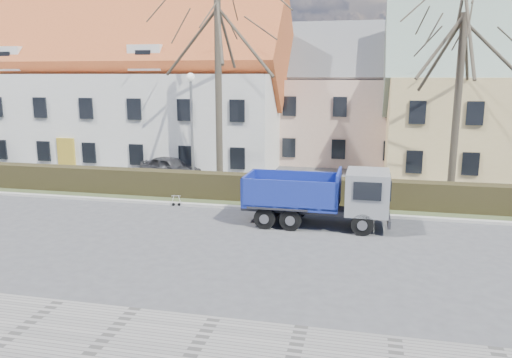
% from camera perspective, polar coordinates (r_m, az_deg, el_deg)
% --- Properties ---
extents(ground, '(120.00, 120.00, 0.00)m').
position_cam_1_polar(ground, '(19.25, -5.70, -6.88)').
color(ground, '#434346').
extents(curb_far, '(80.00, 0.30, 0.12)m').
position_cam_1_polar(curb_far, '(23.46, -2.19, -3.24)').
color(curb_far, '#A6A39B').
rests_on(curb_far, ground).
extents(grass_strip, '(80.00, 3.00, 0.10)m').
position_cam_1_polar(grass_strip, '(24.96, -1.25, -2.33)').
color(grass_strip, '#374325').
rests_on(grass_strip, ground).
extents(hedge, '(60.00, 0.90, 1.30)m').
position_cam_1_polar(hedge, '(24.63, -1.37, -1.09)').
color(hedge, black).
rests_on(hedge, ground).
extents(building_white, '(26.80, 10.80, 9.50)m').
position_cam_1_polar(building_white, '(38.26, -17.07, 9.22)').
color(building_white, silver).
rests_on(building_white, ground).
extents(building_pink, '(10.80, 8.80, 8.00)m').
position_cam_1_polar(building_pink, '(37.40, 9.92, 8.35)').
color(building_pink, '#CFA892').
rests_on(building_pink, ground).
extents(tree_1, '(9.20, 9.20, 12.65)m').
position_cam_1_polar(tree_1, '(26.95, -4.34, 12.16)').
color(tree_1, '#3A3328').
rests_on(tree_1, ground).
extents(tree_2, '(8.00, 8.00, 11.00)m').
position_cam_1_polar(tree_2, '(26.13, 22.15, 9.54)').
color(tree_2, '#3A3328').
rests_on(tree_2, ground).
extents(dump_truck, '(6.20, 2.34, 2.47)m').
position_cam_1_polar(dump_truck, '(20.74, 6.34, -1.97)').
color(dump_truck, navy).
rests_on(dump_truck, ground).
extents(streetlight, '(0.49, 0.49, 6.33)m').
position_cam_1_polar(streetlight, '(26.01, -7.32, 5.13)').
color(streetlight, gray).
rests_on(streetlight, ground).
extents(cart_frame, '(0.68, 0.47, 0.57)m').
position_cam_1_polar(cart_frame, '(24.17, -9.53, -2.39)').
color(cart_frame, silver).
rests_on(cart_frame, ground).
extents(parked_car_a, '(4.30, 2.80, 1.36)m').
position_cam_1_polar(parked_car_a, '(30.40, -9.74, 1.29)').
color(parked_car_a, '#2E2E32').
rests_on(parked_car_a, ground).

